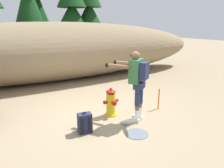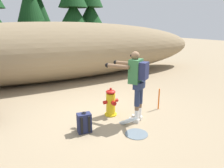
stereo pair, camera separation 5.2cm
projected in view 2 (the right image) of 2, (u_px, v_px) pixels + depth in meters
The scene contains 10 objects.
ground_plane at pixel (106, 116), 5.53m from camera, with size 56.00×56.00×0.04m, color #998466.
dirt_embankment at pixel (58, 51), 8.89m from camera, with size 14.96×3.20×2.43m, color #897556.
fire_hydrant at pixel (111, 103), 5.44m from camera, with size 0.42×0.37×0.74m.
hydrant_water_jet at pixel (127, 124), 4.88m from camera, with size 0.50×1.27×0.70m.
utility_worker at pixel (136, 78), 4.93m from camera, with size 0.86×1.02×1.72m.
spare_backpack at pixel (84, 123), 4.61m from camera, with size 0.32×0.32×0.47m.
pine_tree_right at pixel (38, 5), 14.36m from camera, with size 2.33×2.33×6.95m.
pine_tree_far_right at pixel (73, 13), 13.47m from camera, with size 2.89×2.89×5.37m.
pine_tree_ridge_end at pixel (90, 13), 14.35m from camera, with size 2.70×2.70×5.49m.
survey_stake at pixel (159, 99), 5.85m from camera, with size 0.04×0.04×0.60m, color #E55914.
Camera 2 is at (-2.36, -4.51, 2.31)m, focal length 33.49 mm.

